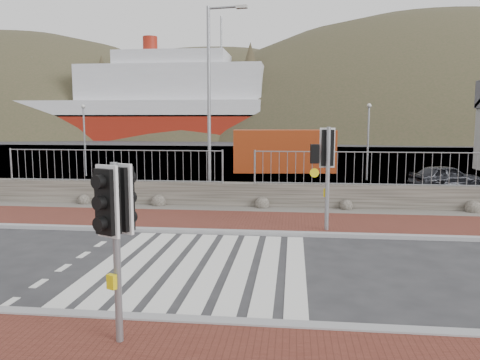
# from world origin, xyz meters

# --- Properties ---
(ground) EXTENTS (220.00, 220.00, 0.00)m
(ground) POSITION_xyz_m (0.00, 0.00, 0.00)
(ground) COLOR #28282B
(ground) RESTS_ON ground
(sidewalk_far) EXTENTS (40.00, 3.00, 0.08)m
(sidewalk_far) POSITION_xyz_m (0.00, 4.50, 0.04)
(sidewalk_far) COLOR brown
(sidewalk_far) RESTS_ON ground
(kerb_near) EXTENTS (40.00, 0.25, 0.12)m
(kerb_near) POSITION_xyz_m (0.00, -3.00, 0.05)
(kerb_near) COLOR gray
(kerb_near) RESTS_ON ground
(kerb_far) EXTENTS (40.00, 0.25, 0.12)m
(kerb_far) POSITION_xyz_m (0.00, 3.00, 0.05)
(kerb_far) COLOR gray
(kerb_far) RESTS_ON ground
(zebra_crossing) EXTENTS (4.62, 5.60, 0.01)m
(zebra_crossing) POSITION_xyz_m (-0.00, 0.00, 0.01)
(zebra_crossing) COLOR silver
(zebra_crossing) RESTS_ON ground
(gravel_strip) EXTENTS (40.00, 1.50, 0.06)m
(gravel_strip) POSITION_xyz_m (0.00, 6.50, 0.03)
(gravel_strip) COLOR #59544C
(gravel_strip) RESTS_ON ground
(stone_wall) EXTENTS (40.00, 0.60, 0.90)m
(stone_wall) POSITION_xyz_m (0.00, 7.30, 0.45)
(stone_wall) COLOR #434037
(stone_wall) RESTS_ON ground
(railing) EXTENTS (18.07, 0.07, 1.22)m
(railing) POSITION_xyz_m (0.00, 7.15, 1.82)
(railing) COLOR gray
(railing) RESTS_ON stone_wall
(quay) EXTENTS (120.00, 40.00, 0.50)m
(quay) POSITION_xyz_m (0.00, 27.90, 0.00)
(quay) COLOR #4C4C4F
(quay) RESTS_ON ground
(water) EXTENTS (220.00, 50.00, 0.05)m
(water) POSITION_xyz_m (0.00, 62.90, 0.00)
(water) COLOR #3F4C54
(water) RESTS_ON ground
(ferry) EXTENTS (50.00, 16.00, 20.00)m
(ferry) POSITION_xyz_m (-24.65, 67.90, 5.36)
(ferry) COLOR maroon
(ferry) RESTS_ON ground
(hills_backdrop) EXTENTS (254.00, 90.00, 100.00)m
(hills_backdrop) POSITION_xyz_m (6.74, 87.90, -23.05)
(hills_backdrop) COLOR #343721
(hills_backdrop) RESTS_ON ground
(traffic_signal_near) EXTENTS (0.44, 0.37, 2.67)m
(traffic_signal_near) POSITION_xyz_m (-0.44, -3.82, 1.92)
(traffic_signal_near) COLOR gray
(traffic_signal_near) RESTS_ON ground
(traffic_signal_far) EXTENTS (0.74, 0.32, 3.05)m
(traffic_signal_far) POSITION_xyz_m (2.96, 3.50, 2.21)
(traffic_signal_far) COLOR gray
(traffic_signal_far) RESTS_ON ground
(streetlight) EXTENTS (1.59, 0.40, 7.52)m
(streetlight) POSITION_xyz_m (-1.14, 8.08, 4.23)
(streetlight) COLOR gray
(streetlight) RESTS_ON ground
(shipping_container) EXTENTS (6.52, 3.25, 2.62)m
(shipping_container) POSITION_xyz_m (1.38, 19.72, 1.31)
(shipping_container) COLOR #993010
(shipping_container) RESTS_ON ground
(car_a) EXTENTS (3.66, 2.45, 1.16)m
(car_a) POSITION_xyz_m (9.16, 12.83, 0.58)
(car_a) COLOR black
(car_a) RESTS_ON ground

